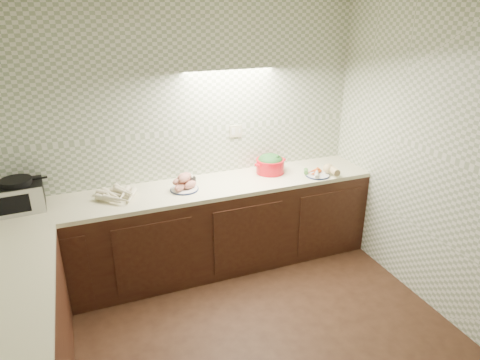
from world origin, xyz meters
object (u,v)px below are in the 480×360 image
object	(u,v)px
toaster_oven	(19,196)
veg_plate	(322,171)
parsnip_pile	(123,197)
sweet_potato_plate	(184,183)
onion_bowl	(188,179)
dutch_oven	(270,164)

from	to	relation	value
toaster_oven	veg_plate	distance (m)	2.79
parsnip_pile	sweet_potato_plate	bearing A→B (deg)	2.90
parsnip_pile	toaster_oven	bearing A→B (deg)	171.41
onion_bowl	parsnip_pile	bearing A→B (deg)	-166.01
dutch_oven	sweet_potato_plate	bearing A→B (deg)	173.55
parsnip_pile	veg_plate	distance (m)	1.95
parsnip_pile	sweet_potato_plate	distance (m)	0.56
dutch_oven	veg_plate	size ratio (longest dim) A/B	1.09
parsnip_pile	veg_plate	size ratio (longest dim) A/B	1.52
toaster_oven	sweet_potato_plate	size ratio (longest dim) A/B	1.51
onion_bowl	dutch_oven	xyz separation A→B (m)	(0.86, -0.03, 0.05)
veg_plate	dutch_oven	bearing A→B (deg)	150.59
parsnip_pile	onion_bowl	bearing A→B (deg)	13.99
sweet_potato_plate	veg_plate	xyz separation A→B (m)	(1.39, -0.16, -0.02)
sweet_potato_plate	veg_plate	world-z (taller)	sweet_potato_plate
dutch_oven	parsnip_pile	bearing A→B (deg)	172.34
onion_bowl	dutch_oven	bearing A→B (deg)	-1.81
sweet_potato_plate	dutch_oven	distance (m)	0.94
toaster_oven	parsnip_pile	size ratio (longest dim) A/B	0.80
dutch_oven	veg_plate	bearing A→B (deg)	-42.02
sweet_potato_plate	veg_plate	size ratio (longest dim) A/B	0.81
sweet_potato_plate	onion_bowl	distance (m)	0.15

